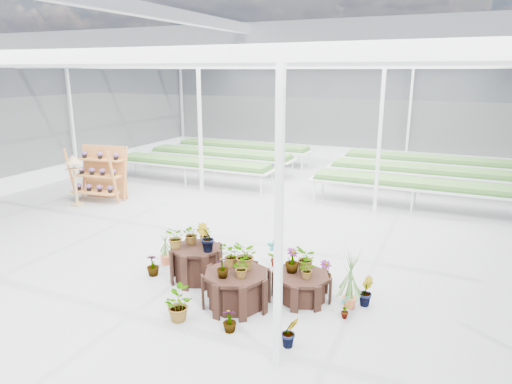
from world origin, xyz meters
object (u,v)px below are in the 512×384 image
at_px(shelf_rack, 98,174).
at_px(bird_table, 75,181).
at_px(plinth_low, 301,287).
at_px(plinth_mid, 236,289).
at_px(plinth_tall, 197,263).

xyz_separation_m(shelf_rack, bird_table, (-0.22, -0.79, -0.07)).
xyz_separation_m(plinth_low, shelf_rack, (-8.19, 3.69, 0.64)).
xyz_separation_m(plinth_mid, shelf_rack, (-7.19, 4.39, 0.56)).
relative_size(plinth_low, shelf_rack, 0.61).
height_order(plinth_low, shelf_rack, shelf_rack).
bearing_deg(bird_table, plinth_mid, -13.16).
distance_m(plinth_mid, bird_table, 8.25).
height_order(plinth_mid, plinth_low, plinth_mid).
bearing_deg(plinth_tall, plinth_low, 2.60).
bearing_deg(plinth_mid, plinth_tall, 153.43).
relative_size(plinth_mid, plinth_low, 1.12).
bearing_deg(plinth_low, bird_table, 161.01).
distance_m(plinth_tall, bird_table, 6.91).
distance_m(plinth_mid, plinth_low, 1.22).
bearing_deg(bird_table, plinth_tall, -13.03).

